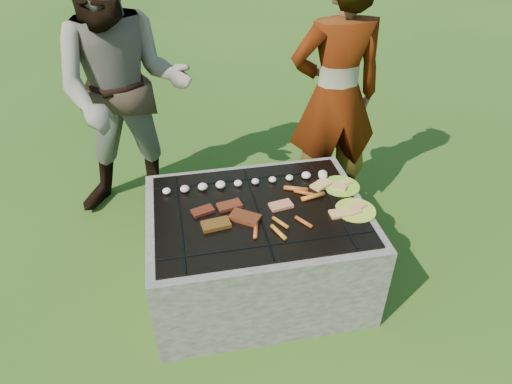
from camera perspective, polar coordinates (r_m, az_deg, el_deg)
lawn at (r=3.09m, az=0.18°, el=-11.14°), size 60.00×60.00×0.00m
fire_pit at (r=2.89m, az=0.19°, el=-7.31°), size 1.30×1.00×0.62m
mushrooms at (r=2.88m, az=-0.21°, el=1.34°), size 1.06×0.08×0.04m
pork_slabs at (r=2.62m, az=-3.62°, el=-2.99°), size 0.40×0.27×0.03m
sausages at (r=2.68m, az=4.72°, el=-1.96°), size 0.50×0.49×0.03m
bread_on_grate at (r=2.76m, az=7.08°, el=-0.94°), size 0.46×0.41×0.02m
plate_far at (r=2.92m, az=10.54°, el=0.69°), size 0.30×0.30×0.03m
plate_near at (r=2.74m, az=12.31°, el=-2.29°), size 0.30×0.30×0.03m
cook at (r=3.33m, az=9.89°, el=11.59°), size 0.68×0.45×1.85m
bystander at (r=3.36m, az=-16.11°, el=12.01°), size 1.01×0.82×1.96m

